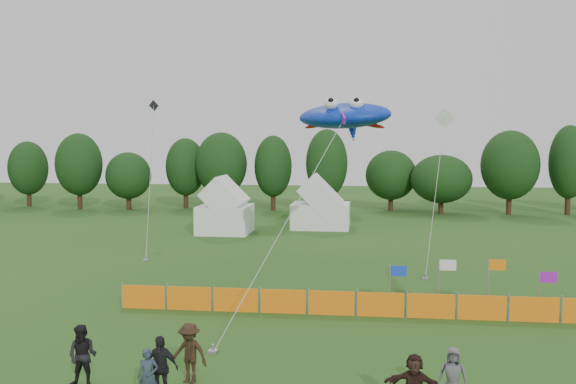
# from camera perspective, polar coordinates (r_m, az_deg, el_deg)

# --- Properties ---
(ground) EXTENTS (160.00, 160.00, 0.00)m
(ground) POSITION_cam_1_polar(r_m,az_deg,el_deg) (19.75, -2.27, -16.71)
(ground) COLOR #234C16
(ground) RESTS_ON ground
(treeline) EXTENTS (104.57, 8.78, 8.36)m
(treeline) POSITION_cam_1_polar(r_m,az_deg,el_deg) (63.14, 5.86, 2.00)
(treeline) COLOR #382314
(treeline) RESTS_ON ground
(tent_left) EXTENTS (3.95, 3.95, 3.48)m
(tent_left) POSITION_cam_1_polar(r_m,az_deg,el_deg) (49.19, -5.63, -1.62)
(tent_left) COLOR white
(tent_left) RESTS_ON ground
(tent_right) EXTENTS (4.69, 3.75, 3.31)m
(tent_right) POSITION_cam_1_polar(r_m,az_deg,el_deg) (51.70, 2.94, -1.39)
(tent_right) COLOR white
(tent_right) RESTS_ON ground
(barrier_fence) EXTENTS (21.90, 0.06, 1.00)m
(barrier_fence) POSITION_cam_1_polar(r_m,az_deg,el_deg) (26.70, 8.23, -9.88)
(barrier_fence) COLOR orange
(barrier_fence) RESTS_ON ground
(flag_row) EXTENTS (6.73, 0.63, 2.25)m
(flag_row) POSITION_cam_1_polar(r_m,az_deg,el_deg) (27.97, 15.64, -7.48)
(flag_row) COLOR gray
(flag_row) RESTS_ON ground
(spectator_a) EXTENTS (0.65, 0.51, 1.55)m
(spectator_a) POSITION_cam_1_polar(r_m,az_deg,el_deg) (18.53, -12.35, -15.74)
(spectator_a) COLOR #283543
(spectator_a) RESTS_ON ground
(spectator_b) EXTENTS (0.89, 0.69, 1.83)m
(spectator_b) POSITION_cam_1_polar(r_m,az_deg,el_deg) (20.18, -17.79, -13.71)
(spectator_b) COLOR black
(spectator_b) RESTS_ON ground
(spectator_c) EXTENTS (1.28, 0.92, 1.80)m
(spectator_c) POSITION_cam_1_polar(r_m,az_deg,el_deg) (19.79, -8.77, -13.95)
(spectator_c) COLOR black
(spectator_c) RESTS_ON ground
(spectator_d) EXTENTS (1.07, 0.49, 1.79)m
(spectator_d) POSITION_cam_1_polar(r_m,az_deg,el_deg) (18.80, -11.32, -15.03)
(spectator_d) COLOR black
(spectator_d) RESTS_ON ground
(spectator_e) EXTENTS (0.85, 0.61, 1.60)m
(spectator_e) POSITION_cam_1_polar(r_m,az_deg,el_deg) (18.65, 14.44, -15.55)
(spectator_e) COLOR #535258
(spectator_e) RESTS_ON ground
(stingray_kite) EXTENTS (7.27, 21.34, 9.41)m
(stingray_kite) POSITION_cam_1_polar(r_m,az_deg,el_deg) (35.24, 5.11, 6.70)
(stingray_kite) COLOR #0F36D7
(stingray_kite) RESTS_ON ground
(small_kite_white) EXTENTS (2.85, 10.96, 9.28)m
(small_kite_white) POSITION_cam_1_polar(r_m,az_deg,el_deg) (41.31, 13.41, 3.53)
(small_kite_white) COLOR white
(small_kite_white) RESTS_ON ground
(small_kite_dark) EXTENTS (3.33, 10.24, 10.08)m
(small_kite_dark) POSITION_cam_1_polar(r_m,az_deg,el_deg) (44.32, -12.10, 2.46)
(small_kite_dark) COLOR black
(small_kite_dark) RESTS_ON ground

